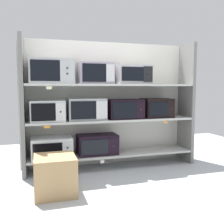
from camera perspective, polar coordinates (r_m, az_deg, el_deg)
ground at (r=3.02m, az=5.65°, el=-17.65°), size 6.40×6.00×0.02m
back_panel at (r=3.95m, az=-0.95°, el=1.87°), size 2.60×0.04×1.85m
upright_left at (r=3.58m, az=-19.26°, el=1.20°), size 0.05×0.42×1.85m
upright_right at (r=4.24m, az=16.17°, el=1.90°), size 0.05×0.42×1.85m
shelf_0 at (r=3.85m, az=0.00°, el=-9.27°), size 2.40×0.42×0.03m
microwave_0 at (r=3.66m, az=-13.26°, el=-7.64°), size 0.54×0.43×0.28m
microwave_1 at (r=3.75m, az=-3.29°, el=-7.19°), size 0.57×0.34×0.28m
price_tag_0 at (r=3.51m, az=-13.56°, el=-11.51°), size 0.07×0.00×0.03m
price_tag_1 at (r=3.61m, az=-2.17°, el=-10.96°), size 0.06×0.00×0.04m
shelf_1 at (r=3.75m, az=0.00°, el=-1.75°), size 2.40×0.42×0.03m
microwave_2 at (r=3.58m, az=-14.15°, el=0.26°), size 0.46×0.40×0.28m
microwave_3 at (r=3.64m, az=-5.67°, el=0.64°), size 0.53×0.35×0.30m
microwave_4 at (r=3.79m, az=2.76°, el=0.69°), size 0.51×0.39×0.28m
microwave_5 at (r=3.99m, az=9.88°, el=0.90°), size 0.44×0.36×0.29m
price_tag_2 at (r=3.39m, az=-14.20°, el=-3.28°), size 0.08×0.00×0.03m
price_tag_3 at (r=3.84m, az=11.81°, el=-2.22°), size 0.06×0.00×0.03m
shelf_2 at (r=3.72m, az=0.00°, el=6.02°), size 2.40×0.42×0.03m
microwave_6 at (r=3.58m, az=-13.34°, el=8.74°), size 0.58×0.43×0.32m
microwave_7 at (r=3.66m, az=-3.70°, el=8.56°), size 0.47×0.36×0.29m
microwave_8 at (r=3.83m, az=4.68°, el=8.29°), size 0.50×0.35×0.28m
price_tag_4 at (r=3.36m, az=-13.83°, el=5.27°), size 0.07×0.00×0.04m
shipping_carton at (r=2.97m, az=-12.55°, el=-13.53°), size 0.45×0.45×0.42m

